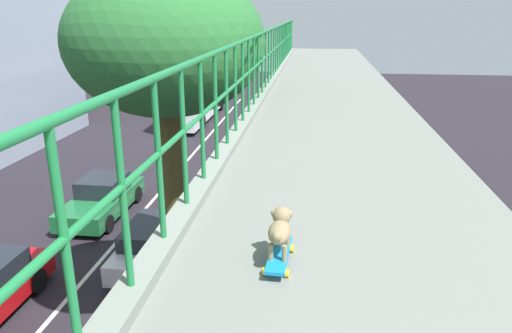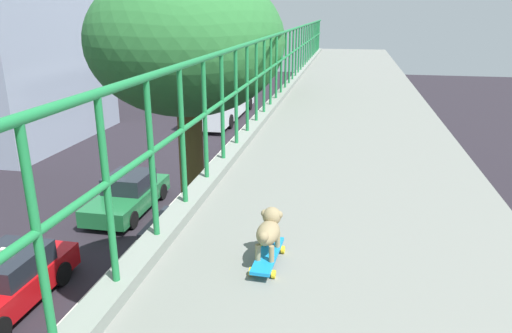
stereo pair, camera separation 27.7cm
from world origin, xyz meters
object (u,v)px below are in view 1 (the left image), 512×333
Objects in this scene: city_bus at (195,94)px; toy_skateboard at (279,255)px; car_green_sixth at (102,198)px; small_dog at (280,228)px; car_white_fifth at (153,242)px.

toy_skateboard is (8.42, -30.59, 4.25)m from city_bus.
car_green_sixth is 8.45× the size of toy_skateboard.
city_bus is 32.00m from small_dog.
car_green_sixth is 11.46× the size of small_dog.
car_green_sixth is (-3.18, 3.25, 0.04)m from car_white_fifth.
small_dog reaches higher than toy_skateboard.
car_white_fifth is 0.40× the size of city_bus.
car_green_sixth reaches higher than car_white_fifth.
city_bus is (-0.50, 17.13, 1.16)m from car_green_sixth.
city_bus reaches higher than car_white_fifth.
city_bus reaches higher than car_green_sixth.
small_dog is (0.00, 0.03, 0.19)m from toy_skateboard.
toy_skateboard is at bearing -74.61° from city_bus.
city_bus is at bearing 105.39° from toy_skateboard.
car_white_fifth is at bearing 114.93° from toy_skateboard.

